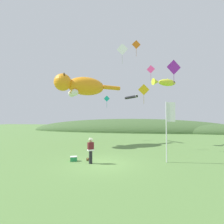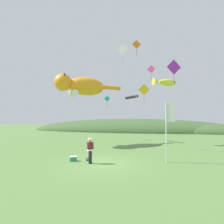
{
  "view_description": "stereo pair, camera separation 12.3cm",
  "coord_description": "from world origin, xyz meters",
  "px_view_note": "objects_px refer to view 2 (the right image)",
  "views": [
    {
      "loc": [
        2.95,
        -11.89,
        3.23
      ],
      "look_at": [
        0.0,
        4.0,
        3.72
      ],
      "focal_mm": 28.0,
      "sensor_mm": 36.0,
      "label": 1
    },
    {
      "loc": [
        3.07,
        -11.86,
        3.23
      ],
      "look_at": [
        0.0,
        4.0,
        3.72
      ],
      "focal_mm": 28.0,
      "sensor_mm": 36.0,
      "label": 2
    }
  ],
  "objects_px": {
    "festival_attendant": "(90,150)",
    "kite_fish_windsock": "(165,82)",
    "kite_spool": "(87,159)",
    "kite_diamond_violet": "(174,67)",
    "festival_banner_pole": "(168,122)",
    "kite_diamond_gold": "(144,90)",
    "kite_diamond_orange": "(137,45)",
    "kite_giant_cat": "(82,86)",
    "kite_diamond_white": "(122,49)",
    "kite_diamond_pink": "(151,69)",
    "kite_tube_streamer": "(132,97)",
    "kite_diamond_teal": "(107,99)",
    "picnic_cooler": "(73,159)"
  },
  "relations": [
    {
      "from": "kite_spool",
      "to": "kite_diamond_white",
      "type": "relative_size",
      "value": 0.11
    },
    {
      "from": "kite_diamond_gold",
      "to": "festival_banner_pole",
      "type": "bearing_deg",
      "value": -71.34
    },
    {
      "from": "kite_spool",
      "to": "kite_diamond_pink",
      "type": "relative_size",
      "value": 0.12
    },
    {
      "from": "kite_tube_streamer",
      "to": "kite_diamond_white",
      "type": "relative_size",
      "value": 1.09
    },
    {
      "from": "kite_spool",
      "to": "kite_tube_streamer",
      "type": "bearing_deg",
      "value": 77.68
    },
    {
      "from": "kite_diamond_pink",
      "to": "kite_diamond_gold",
      "type": "xyz_separation_m",
      "value": [
        -0.83,
        -2.96,
        -2.89
      ]
    },
    {
      "from": "picnic_cooler",
      "to": "festival_banner_pole",
      "type": "height_order",
      "value": "festival_banner_pole"
    },
    {
      "from": "kite_spool",
      "to": "kite_diamond_gold",
      "type": "distance_m",
      "value": 9.27
    },
    {
      "from": "kite_spool",
      "to": "festival_attendant",
      "type": "bearing_deg",
      "value": -57.58
    },
    {
      "from": "kite_diamond_orange",
      "to": "kite_diamond_pink",
      "type": "bearing_deg",
      "value": 21.08
    },
    {
      "from": "kite_giant_cat",
      "to": "kite_diamond_gold",
      "type": "distance_m",
      "value": 7.33
    },
    {
      "from": "kite_diamond_violet",
      "to": "kite_diamond_orange",
      "type": "distance_m",
      "value": 6.88
    },
    {
      "from": "kite_diamond_teal",
      "to": "kite_diamond_violet",
      "type": "distance_m",
      "value": 11.37
    },
    {
      "from": "kite_giant_cat",
      "to": "kite_diamond_orange",
      "type": "height_order",
      "value": "kite_diamond_orange"
    },
    {
      "from": "kite_fish_windsock",
      "to": "kite_diamond_white",
      "type": "xyz_separation_m",
      "value": [
        -4.62,
        -4.51,
        2.65
      ]
    },
    {
      "from": "kite_diamond_teal",
      "to": "kite_spool",
      "type": "bearing_deg",
      "value": -84.62
    },
    {
      "from": "festival_banner_pole",
      "to": "kite_diamond_violet",
      "type": "bearing_deg",
      "value": 74.1
    },
    {
      "from": "picnic_cooler",
      "to": "kite_diamond_pink",
      "type": "xyz_separation_m",
      "value": [
        5.92,
        9.05,
        8.78
      ]
    },
    {
      "from": "picnic_cooler",
      "to": "kite_diamond_gold",
      "type": "relative_size",
      "value": 0.28
    },
    {
      "from": "festival_attendant",
      "to": "kite_spool",
      "type": "distance_m",
      "value": 1.18
    },
    {
      "from": "kite_tube_streamer",
      "to": "kite_diamond_gold",
      "type": "bearing_deg",
      "value": -72.37
    },
    {
      "from": "kite_diamond_gold",
      "to": "kite_diamond_orange",
      "type": "bearing_deg",
      "value": 110.33
    },
    {
      "from": "kite_spool",
      "to": "kite_diamond_violet",
      "type": "relative_size",
      "value": 0.1
    },
    {
      "from": "kite_tube_streamer",
      "to": "kite_diamond_orange",
      "type": "xyz_separation_m",
      "value": [
        0.84,
        -3.01,
        5.87
      ]
    },
    {
      "from": "kite_spool",
      "to": "kite_diamond_white",
      "type": "height_order",
      "value": "kite_diamond_white"
    },
    {
      "from": "festival_attendant",
      "to": "festival_banner_pole",
      "type": "bearing_deg",
      "value": 13.56
    },
    {
      "from": "kite_tube_streamer",
      "to": "kite_giant_cat",
      "type": "bearing_deg",
      "value": -142.39
    },
    {
      "from": "kite_tube_streamer",
      "to": "kite_diamond_teal",
      "type": "relative_size",
      "value": 1.29
    },
    {
      "from": "picnic_cooler",
      "to": "kite_diamond_pink",
      "type": "relative_size",
      "value": 0.31
    },
    {
      "from": "kite_giant_cat",
      "to": "kite_diamond_white",
      "type": "xyz_separation_m",
      "value": [
        5.08,
        -1.94,
        3.23
      ]
    },
    {
      "from": "festival_attendant",
      "to": "festival_banner_pole",
      "type": "xyz_separation_m",
      "value": [
        5.42,
        1.31,
        1.91
      ]
    },
    {
      "from": "festival_banner_pole",
      "to": "kite_fish_windsock",
      "type": "height_order",
      "value": "kite_fish_windsock"
    },
    {
      "from": "picnic_cooler",
      "to": "kite_diamond_white",
      "type": "distance_m",
      "value": 11.63
    },
    {
      "from": "festival_banner_pole",
      "to": "kite_tube_streamer",
      "type": "distance_m",
      "value": 11.48
    },
    {
      "from": "festival_banner_pole",
      "to": "kite_diamond_white",
      "type": "bearing_deg",
      "value": 131.88
    },
    {
      "from": "kite_diamond_white",
      "to": "kite_diamond_violet",
      "type": "height_order",
      "value": "kite_diamond_white"
    },
    {
      "from": "kite_fish_windsock",
      "to": "kite_diamond_violet",
      "type": "relative_size",
      "value": 1.4
    },
    {
      "from": "picnic_cooler",
      "to": "kite_diamond_gold",
      "type": "bearing_deg",
      "value": 50.13
    },
    {
      "from": "kite_fish_windsock",
      "to": "kite_diamond_pink",
      "type": "bearing_deg",
      "value": -157.57
    },
    {
      "from": "festival_attendant",
      "to": "kite_fish_windsock",
      "type": "distance_m",
      "value": 13.54
    },
    {
      "from": "festival_banner_pole",
      "to": "kite_giant_cat",
      "type": "distance_m",
      "value": 11.65
    },
    {
      "from": "kite_diamond_violet",
      "to": "kite_diamond_pink",
      "type": "relative_size",
      "value": 1.2
    },
    {
      "from": "kite_diamond_pink",
      "to": "kite_diamond_gold",
      "type": "height_order",
      "value": "kite_diamond_pink"
    },
    {
      "from": "kite_fish_windsock",
      "to": "kite_diamond_violet",
      "type": "height_order",
      "value": "kite_diamond_violet"
    },
    {
      "from": "picnic_cooler",
      "to": "kite_diamond_orange",
      "type": "xyz_separation_m",
      "value": [
        4.24,
        8.4,
        11.64
      ]
    },
    {
      "from": "kite_diamond_teal",
      "to": "festival_attendant",
      "type": "bearing_deg",
      "value": -82.89
    },
    {
      "from": "festival_attendant",
      "to": "kite_diamond_white",
      "type": "bearing_deg",
      "value": 74.66
    },
    {
      "from": "kite_spool",
      "to": "festival_banner_pole",
      "type": "relative_size",
      "value": 0.05
    },
    {
      "from": "kite_diamond_white",
      "to": "kite_diamond_gold",
      "type": "xyz_separation_m",
      "value": [
        2.12,
        0.87,
        -4.06
      ]
    },
    {
      "from": "festival_banner_pole",
      "to": "kite_diamond_gold",
      "type": "xyz_separation_m",
      "value": [
        -1.75,
        5.19,
        3.21
      ]
    }
  ]
}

